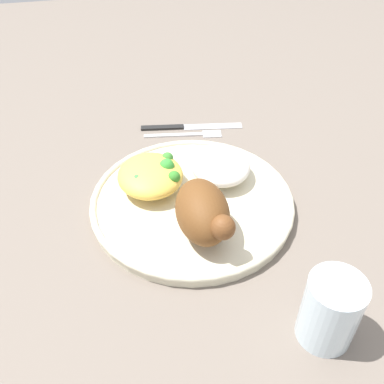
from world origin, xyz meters
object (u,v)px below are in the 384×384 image
at_px(plate, 192,202).
at_px(fork, 188,134).
at_px(mac_cheese_with_broccoli, 151,175).
at_px(rice_pile, 220,166).
at_px(roasted_chicken, 207,212).
at_px(knife, 183,126).
at_px(water_glass, 330,311).

height_order(plate, fork, plate).
xyz_separation_m(mac_cheese_with_broccoli, fork, (-0.15, 0.08, -0.04)).
bearing_deg(rice_pile, roasted_chicken, -22.94).
bearing_deg(plate, rice_pile, 128.67).
distance_m(plate, rice_pile, 0.07).
relative_size(knife, water_glass, 2.11).
bearing_deg(knife, plate, -6.93).
bearing_deg(fork, plate, -9.05).
bearing_deg(rice_pile, knife, -170.99).
xyz_separation_m(rice_pile, knife, (-0.17, -0.03, -0.03)).
distance_m(plate, mac_cheese_with_broccoli, 0.07).
xyz_separation_m(roasted_chicken, knife, (-0.29, 0.02, -0.05)).
bearing_deg(plate, roasted_chicken, 4.28).
height_order(plate, mac_cheese_with_broccoli, mac_cheese_with_broccoli).
xyz_separation_m(fork, water_glass, (0.43, 0.08, 0.04)).
height_order(mac_cheese_with_broccoli, fork, mac_cheese_with_broccoli).
bearing_deg(knife, fork, 8.57).
bearing_deg(rice_pile, plate, -51.33).
relative_size(fork, knife, 0.75).
xyz_separation_m(rice_pile, mac_cheese_with_broccoli, (0.00, -0.11, 0.00)).
distance_m(fork, knife, 0.03).
distance_m(roasted_chicken, water_glass, 0.19).
bearing_deg(knife, rice_pile, 9.01).
xyz_separation_m(roasted_chicken, mac_cheese_with_broccoli, (-0.11, -0.06, -0.02)).
xyz_separation_m(plate, water_glass, (0.24, 0.11, 0.03)).
relative_size(rice_pile, mac_cheese_with_broccoli, 0.92).
bearing_deg(rice_pile, water_glass, 10.49).
distance_m(plate, roasted_chicken, 0.08).
distance_m(mac_cheese_with_broccoli, knife, 0.20).
relative_size(mac_cheese_with_broccoli, knife, 0.55).
distance_m(mac_cheese_with_broccoli, fork, 0.18).
height_order(mac_cheese_with_broccoli, water_glass, water_glass).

